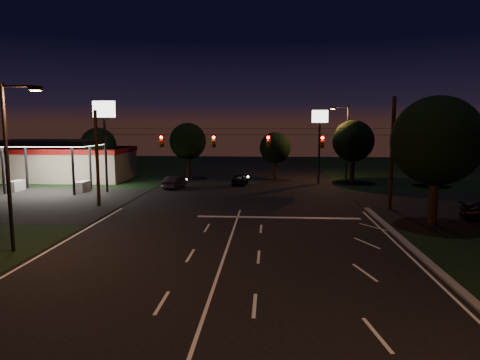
# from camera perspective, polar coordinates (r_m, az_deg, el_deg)

# --- Properties ---
(ground) EXTENTS (140.00, 140.00, 0.00)m
(ground) POSITION_cam_1_polar(r_m,az_deg,el_deg) (20.86, -2.70, -11.77)
(ground) COLOR black
(ground) RESTS_ON ground
(cross_street_left) EXTENTS (20.00, 16.00, 0.02)m
(cross_street_left) POSITION_cam_1_polar(r_m,az_deg,el_deg) (42.54, -27.78, -2.67)
(cross_street_left) COLOR black
(cross_street_left) RESTS_ON ground
(center_line) EXTENTS (0.14, 40.00, 0.01)m
(center_line) POSITION_cam_1_polar(r_m,az_deg,el_deg) (15.38, -5.44, -19.12)
(center_line) COLOR silver
(center_line) RESTS_ON ground
(stop_bar) EXTENTS (12.00, 0.50, 0.01)m
(stop_bar) POSITION_cam_1_polar(r_m,az_deg,el_deg) (31.82, 5.12, -5.00)
(stop_bar) COLOR silver
(stop_bar) RESTS_ON ground
(utility_pole_right) EXTENTS (0.30, 0.30, 9.00)m
(utility_pole_right) POSITION_cam_1_polar(r_m,az_deg,el_deg) (36.54, 19.29, -3.77)
(utility_pole_right) COLOR black
(utility_pole_right) RESTS_ON ground
(utility_pole_left) EXTENTS (0.28, 0.28, 8.00)m
(utility_pole_left) POSITION_cam_1_polar(r_m,az_deg,el_deg) (38.03, -18.26, -3.29)
(utility_pole_left) COLOR black
(utility_pole_left) RESTS_ON ground
(signal_span) EXTENTS (24.00, 0.40, 1.56)m
(signal_span) POSITION_cam_1_polar(r_m,az_deg,el_deg) (34.62, 0.12, 5.24)
(signal_span) COLOR black
(signal_span) RESTS_ON ground
(gas_station) EXTENTS (14.20, 16.10, 5.25)m
(gas_station) POSITION_cam_1_polar(r_m,az_deg,el_deg) (55.67, -21.82, 2.35)
(gas_station) COLOR gray
(gas_station) RESTS_ON ground
(pole_sign_left_near) EXTENTS (2.20, 0.30, 9.10)m
(pole_sign_left_near) POSITION_cam_1_polar(r_m,az_deg,el_deg) (44.64, -17.62, 7.30)
(pole_sign_left_near) COLOR black
(pole_sign_left_near) RESTS_ON ground
(pole_sign_right) EXTENTS (1.80, 0.30, 8.40)m
(pole_sign_right) POSITION_cam_1_polar(r_m,az_deg,el_deg) (49.88, 10.58, 6.66)
(pole_sign_right) COLOR black
(pole_sign_right) RESTS_ON ground
(street_light_left) EXTENTS (2.20, 0.35, 9.00)m
(street_light_left) POSITION_cam_1_polar(r_m,az_deg,el_deg) (25.52, -28.18, 2.93)
(street_light_left) COLOR black
(street_light_left) RESTS_ON ground
(street_light_right_far) EXTENTS (2.20, 0.35, 9.00)m
(street_light_right_far) POSITION_cam_1_polar(r_m,az_deg,el_deg) (52.34, 13.84, 5.51)
(street_light_right_far) COLOR black
(street_light_right_far) RESTS_ON ground
(tree_right_near) EXTENTS (6.00, 6.00, 8.76)m
(tree_right_near) POSITION_cam_1_polar(r_m,az_deg,el_deg) (31.78, 24.70, 4.66)
(tree_right_near) COLOR black
(tree_right_near) RESTS_ON ground
(tree_far_a) EXTENTS (4.20, 4.20, 6.42)m
(tree_far_a) POSITION_cam_1_polar(r_m,az_deg,el_deg) (53.72, -18.30, 4.35)
(tree_far_a) COLOR black
(tree_far_a) RESTS_ON ground
(tree_far_b) EXTENTS (4.60, 4.60, 6.98)m
(tree_far_b) POSITION_cam_1_polar(r_m,az_deg,el_deg) (54.71, -6.92, 5.09)
(tree_far_b) COLOR black
(tree_far_b) RESTS_ON ground
(tree_far_c) EXTENTS (3.80, 3.80, 5.86)m
(tree_far_c) POSITION_cam_1_polar(r_m,az_deg,el_deg) (52.75, 4.73, 4.26)
(tree_far_c) COLOR black
(tree_far_c) RESTS_ON ground
(tree_far_d) EXTENTS (4.80, 4.80, 7.30)m
(tree_far_d) POSITION_cam_1_polar(r_m,az_deg,el_deg) (51.65, 14.85, 4.99)
(tree_far_d) COLOR black
(tree_far_d) RESTS_ON ground
(tree_far_e) EXTENTS (4.00, 4.00, 6.18)m
(tree_far_e) POSITION_cam_1_polar(r_m,az_deg,el_deg) (51.86, 23.97, 3.82)
(tree_far_e) COLOR black
(tree_far_e) RESTS_ON ground
(car_oncoming_a) EXTENTS (1.90, 3.89, 1.28)m
(car_oncoming_a) POSITION_cam_1_polar(r_m,az_deg,el_deg) (48.42, 0.00, 0.12)
(car_oncoming_a) COLOR black
(car_oncoming_a) RESTS_ON ground
(car_oncoming_b) EXTENTS (1.96, 4.18, 1.32)m
(car_oncoming_b) POSITION_cam_1_polar(r_m,az_deg,el_deg) (46.31, -8.72, -0.28)
(car_oncoming_b) COLOR black
(car_oncoming_b) RESTS_ON ground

